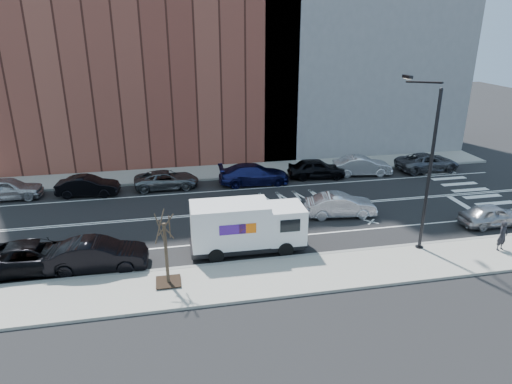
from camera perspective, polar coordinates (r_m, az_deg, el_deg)
name	(u,v)px	position (r m, az deg, el deg)	size (l,w,h in m)	color
ground	(269,210)	(31.36, 1.66, -2.20)	(120.00, 120.00, 0.00)	black
sidewalk_near	(308,274)	(23.74, 6.53, -10.11)	(44.00, 3.60, 0.15)	gray
sidewalk_far	(246,170)	(39.42, -1.23, 2.76)	(44.00, 3.60, 0.15)	gray
curb_near	(298,257)	(25.23, 5.29, -8.06)	(44.00, 0.25, 0.17)	gray
curb_far	(250,176)	(37.74, -0.74, 1.95)	(44.00, 0.25, 0.17)	gray
crosswalk	(476,193)	(38.10, 25.81, -0.12)	(3.00, 14.00, 0.01)	white
road_markings	(269,209)	(31.36, 1.66, -2.20)	(40.00, 8.60, 0.01)	white
bldg_brick	(143,35)	(43.78, -13.99, 18.52)	(26.00, 10.00, 22.00)	brown
bldg_concrete	(357,11)	(47.55, 12.45, 21.18)	(20.00, 10.00, 26.00)	slate
streetlight	(426,161)	(26.20, 20.47, 3.62)	(0.44, 4.02, 9.34)	black
street_tree	(167,259)	(22.45, -11.11, -8.28)	(1.20, 1.20, 3.75)	black
fedex_van	(247,226)	(25.24, -1.19, -4.28)	(6.42, 2.36, 2.92)	black
far_parked_a	(8,189)	(37.48, -28.61, 0.38)	(1.90, 4.72, 1.61)	#A5A5AA
far_parked_b	(88,186)	(35.87, -20.27, 0.72)	(1.55, 4.46, 1.47)	black
far_parked_c	(167,180)	(35.82, -11.11, 1.52)	(2.25, 4.89, 1.36)	#575B60
far_parked_d	(254,174)	(36.04, -0.27, 2.25)	(2.26, 5.55, 1.61)	#16194D
far_parked_e	(317,168)	(37.81, 7.59, 2.94)	(1.89, 4.70, 1.60)	black
far_parked_f	(362,166)	(39.23, 13.10, 3.21)	(1.67, 4.79, 1.58)	silver
far_parked_g	(427,162)	(42.01, 20.63, 3.50)	(2.49, 5.40, 1.50)	#4A4B51
driving_sedan	(340,205)	(30.58, 10.51, -1.63)	(1.61, 4.61, 1.52)	silver
near_parked_rear_a	(98,255)	(25.11, -19.19, -7.45)	(1.76, 5.04, 1.66)	black
near_parked_rear_b	(36,257)	(26.24, -25.84, -7.29)	(2.63, 5.70, 1.59)	black
near_parked_front	(492,215)	(32.31, 27.42, -2.58)	(1.67, 4.14, 1.41)	#ACACB1
pedestrian	(503,236)	(28.76, 28.46, -4.81)	(0.64, 0.42, 1.75)	black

